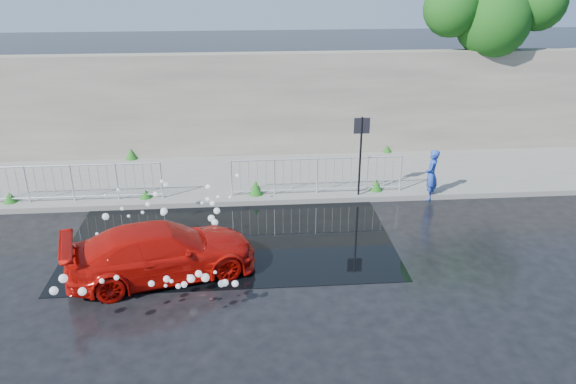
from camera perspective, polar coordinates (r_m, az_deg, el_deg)
The scene contains 13 objects.
ground at distance 13.60m, azimuth -7.93°, elevation -6.53°, with size 90.00×90.00×0.00m, color black.
pavement at distance 18.10m, azimuth -7.22°, elevation 1.42°, with size 30.00×4.00×0.15m, color slate.
curb at distance 16.25m, azimuth -7.46°, elevation -1.12°, with size 30.00×0.25×0.16m, color slate.
retaining_wall at distance 19.65m, azimuth -7.26°, elevation 8.72°, with size 30.00×0.60×3.50m, color #625C52.
puddle at distance 14.45m, azimuth -5.76°, elevation -4.53°, with size 8.00×5.00×0.01m, color black.
sign_post at distance 16.07m, azimuth 7.42°, elevation 4.89°, with size 0.45×0.06×2.50m.
tree at distance 21.20m, azimuth 20.23°, elevation 16.51°, with size 4.92×2.55×6.17m.
railing_left at distance 17.02m, azimuth -21.10°, elevation 0.99°, with size 5.05×0.05×1.10m.
railing_right at distance 16.43m, azimuth 2.97°, elevation 1.80°, with size 5.05×0.05×1.10m.
weeds at distance 17.52m, azimuth -7.66°, elevation 1.55°, with size 12.17×3.93×0.43m.
water_spray at distance 13.10m, azimuth -12.58°, elevation -4.81°, with size 3.52×5.54×1.03m.
red_car at distance 12.76m, azimuth -12.67°, elevation -5.91°, with size 1.68×4.14×1.20m, color #AE0C06.
person at distance 16.86m, azimuth 14.37°, elevation 1.71°, with size 0.55×0.36×1.51m, color #2343AF.
Camera 1 is at (0.90, -11.85, 6.60)m, focal length 35.00 mm.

